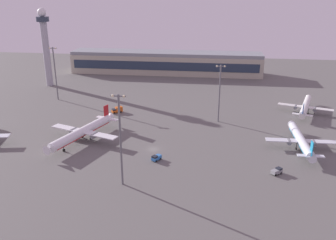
% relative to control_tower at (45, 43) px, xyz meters
% --- Properties ---
extents(ground_plane, '(416.00, 416.00, 0.00)m').
position_rel_control_tower_xyz_m(ground_plane, '(86.02, -91.41, -28.48)').
color(ground_plane, '#605E5B').
extents(terminal_building, '(143.00, 22.40, 16.40)m').
position_rel_control_tower_xyz_m(terminal_building, '(72.82, 45.88, -20.39)').
color(terminal_building, '#B2AD99').
rests_on(terminal_building, ground).
extents(control_tower, '(8.00, 8.00, 50.09)m').
position_rel_control_tower_xyz_m(control_tower, '(0.00, 0.00, 0.00)').
color(control_tower, '#A8A8B2').
rests_on(control_tower, ground).
extents(airplane_near_gate, '(28.66, 36.87, 9.47)m').
position_rel_control_tower_xyz_m(airplane_near_gate, '(146.25, -82.46, -24.90)').
color(airplane_near_gate, silver).
rests_on(airplane_near_gate, ground).
extents(airplane_taxiway_distant, '(32.63, 41.46, 10.97)m').
position_rel_control_tower_xyz_m(airplane_taxiway_distant, '(54.48, -86.43, -24.33)').
color(airplane_taxiway_distant, white).
rests_on(airplane_taxiway_distant, ground).
extents(airplane_terminal_side, '(27.56, 35.05, 9.21)m').
position_rel_control_tower_xyz_m(airplane_terminal_side, '(157.95, -36.17, -25.00)').
color(airplane_terminal_side, silver).
rests_on(airplane_terminal_side, ground).
extents(cargo_loader, '(4.42, 4.18, 2.25)m').
position_rel_control_tower_xyz_m(cargo_loader, '(133.33, -106.36, -27.30)').
color(cargo_loader, gray).
rests_on(cargo_loader, ground).
extents(catering_truck, '(5.96, 5.20, 3.05)m').
position_rel_control_tower_xyz_m(catering_truck, '(59.48, -48.59, -26.90)').
color(catering_truck, '#D85919').
rests_on(catering_truck, ground).
extents(maintenance_van, '(3.82, 4.56, 2.25)m').
position_rel_control_tower_xyz_m(maintenance_van, '(88.89, -101.23, -27.30)').
color(maintenance_van, '#3372BF').
rests_on(maintenance_van, ground).
extents(apron_light_east, '(4.80, 0.90, 30.76)m').
position_rel_control_tower_xyz_m(apron_light_east, '(18.64, -30.22, -11.20)').
color(apron_light_east, slate).
rests_on(apron_light_east, ground).
extents(apron_light_west, '(4.80, 0.90, 31.83)m').
position_rel_control_tower_xyz_m(apron_light_west, '(80.37, -120.32, -10.66)').
color(apron_light_west, slate).
rests_on(apron_light_west, ground).
extents(apron_light_central, '(4.80, 0.90, 28.35)m').
position_rel_control_tower_xyz_m(apron_light_central, '(112.49, -55.35, -12.43)').
color(apron_light_central, slate).
rests_on(apron_light_central, ground).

